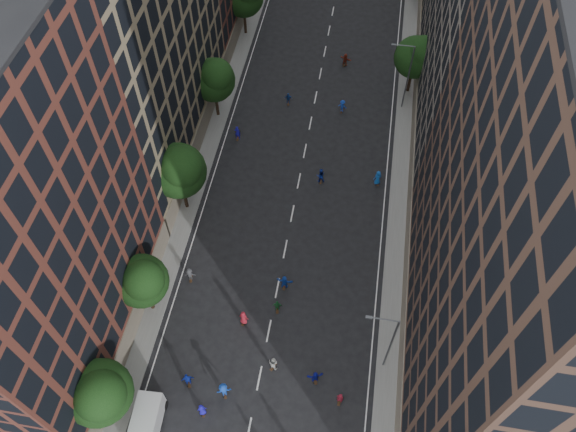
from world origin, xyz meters
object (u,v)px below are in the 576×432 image
(cargo_van, at_px, (146,423))
(streetlamp_near, at_px, (389,341))
(streetlamp_far, at_px, (407,74))
(skater_0, at_px, (202,410))

(cargo_van, bearing_deg, streetlamp_near, 21.65)
(streetlamp_near, xyz_separation_m, streetlamp_far, (0.00, 33.00, 0.00))
(streetlamp_near, relative_size, skater_0, 5.66)
(cargo_van, bearing_deg, streetlamp_far, 62.74)
(cargo_van, relative_size, skater_0, 2.97)
(streetlamp_far, relative_size, skater_0, 5.66)
(skater_0, bearing_deg, cargo_van, 1.49)
(streetlamp_far, distance_m, cargo_van, 45.72)
(streetlamp_near, bearing_deg, skater_0, -155.17)
(skater_0, bearing_deg, streetlamp_far, -133.56)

